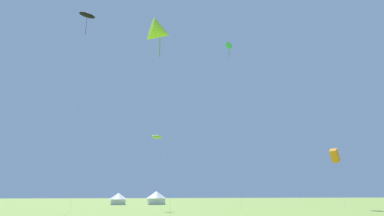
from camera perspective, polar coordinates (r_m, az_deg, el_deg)
name	(u,v)px	position (r m, az deg, el deg)	size (l,w,h in m)	color
kite_lime_delta	(160,32)	(40.65, -5.69, 13.31)	(3.26, 3.23, 23.12)	#99DB2D
kite_orange_box	(335,156)	(56.97, 24.10, -7.74)	(2.18, 2.87, 9.39)	orange
kite_lime_parafoil	(157,137)	(51.74, -6.29, -5.17)	(2.21, 2.39, 11.46)	#99DB2D
kite_black_parafoil	(87,16)	(58.62, -18.18, 15.36)	(2.89, 3.20, 31.73)	black
kite_green_parafoil	(229,46)	(54.36, 6.60, 10.90)	(2.22, 3.43, 26.47)	green
festival_tent_left	(118,198)	(74.24, -13.00, -15.39)	(3.84, 3.84, 2.50)	white
festival_tent_right	(156,197)	(74.80, -6.38, -15.50)	(4.44, 4.44, 2.88)	white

